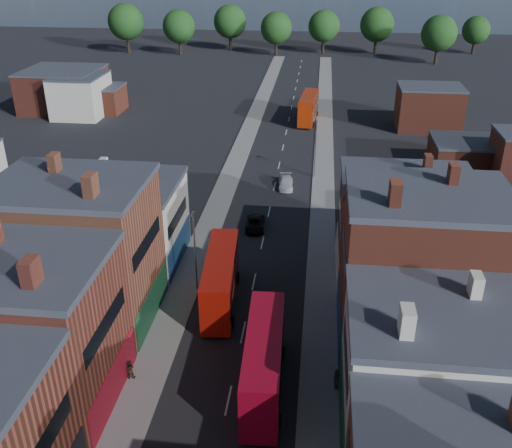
% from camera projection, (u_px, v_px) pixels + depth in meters
% --- Properties ---
extents(pavement_west, '(3.00, 200.00, 0.12)m').
position_uv_depth(pavement_west, '(219.00, 202.00, 71.93)').
color(pavement_west, gray).
rests_on(pavement_west, ground).
extents(pavement_east, '(3.00, 200.00, 0.12)m').
position_uv_depth(pavement_east, '(323.00, 207.00, 70.62)').
color(pavement_east, gray).
rests_on(pavement_east, ground).
extents(lamp_post_2, '(0.25, 0.70, 8.12)m').
position_uv_depth(lamp_post_2, '(195.00, 246.00, 51.95)').
color(lamp_post_2, slate).
rests_on(lamp_post_2, ground).
extents(lamp_post_3, '(0.25, 0.70, 8.12)m').
position_uv_depth(lamp_post_3, '(316.00, 145.00, 77.55)').
color(lamp_post_3, slate).
rests_on(lamp_post_3, ground).
extents(bus_0, '(3.45, 11.25, 4.79)m').
position_uv_depth(bus_0, '(221.00, 279.00, 50.98)').
color(bus_0, '#B1150A').
rests_on(bus_0, ground).
extents(bus_1, '(3.17, 11.34, 4.86)m').
position_uv_depth(bus_1, '(264.00, 361.00, 41.00)').
color(bus_1, '#B60A23').
rests_on(bus_1, ground).
extents(bus_2, '(3.50, 11.35, 4.83)m').
position_uv_depth(bus_2, '(308.00, 107.00, 102.66)').
color(bus_2, '#9D2306').
rests_on(bus_2, ground).
extents(car_2, '(2.41, 4.69, 1.27)m').
position_uv_depth(car_2, '(255.00, 223.00, 65.23)').
color(car_2, black).
rests_on(car_2, ground).
extents(car_3, '(2.19, 4.72, 1.34)m').
position_uv_depth(car_3, '(286.00, 183.00, 75.99)').
color(car_3, silver).
rests_on(car_3, ground).
extents(ped_1, '(0.83, 0.56, 1.56)m').
position_uv_depth(ped_1, '(130.00, 369.00, 42.74)').
color(ped_1, '#3D2218').
rests_on(ped_1, pavement_west).
extents(ped_3, '(0.54, 1.05, 1.74)m').
position_uv_depth(ped_3, '(336.00, 379.00, 41.72)').
color(ped_3, '#57514A').
rests_on(ped_3, pavement_east).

